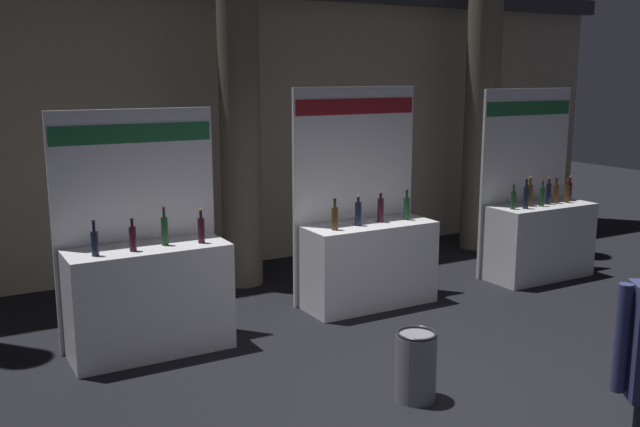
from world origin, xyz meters
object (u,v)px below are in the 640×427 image
(exhibitor_booth_2, at_px, (367,253))
(exhibitor_booth_1, at_px, (148,290))
(trash_bin, at_px, (416,366))
(exhibitor_booth_3, at_px, (537,232))

(exhibitor_booth_2, bearing_deg, exhibitor_booth_1, -176.28)
(exhibitor_booth_1, xyz_separation_m, trash_bin, (1.61, -2.12, -0.32))
(exhibitor_booth_1, distance_m, exhibitor_booth_3, 5.21)
(exhibitor_booth_2, height_order, exhibitor_booth_3, exhibitor_booth_2)
(exhibitor_booth_1, bearing_deg, exhibitor_booth_3, 0.24)
(exhibitor_booth_2, relative_size, exhibitor_booth_3, 1.02)
(trash_bin, bearing_deg, exhibitor_booth_1, 127.18)
(exhibitor_booth_1, relative_size, trash_bin, 3.97)
(exhibitor_booth_1, xyz_separation_m, exhibitor_booth_2, (2.63, 0.17, -0.01))
(exhibitor_booth_3, bearing_deg, trash_bin, -149.22)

